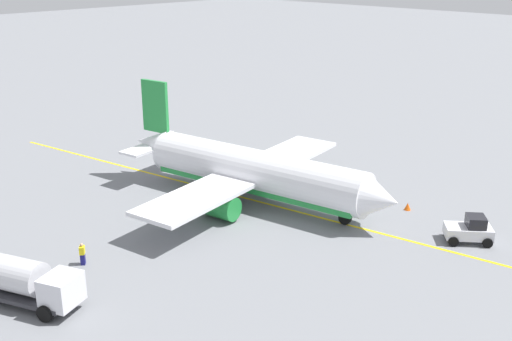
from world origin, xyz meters
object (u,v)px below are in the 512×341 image
at_px(refueling_worker, 82,254).
at_px(safety_cone_nose, 408,206).
at_px(fuel_tanker, 12,277).
at_px(pushback_tug, 470,230).
at_px(airplane, 252,172).

xyz_separation_m(refueling_worker, safety_cone_nose, (11.98, 25.68, -0.49)).
bearing_deg(fuel_tanker, refueling_worker, 101.51).
distance_m(pushback_tug, safety_cone_nose, 7.32).
distance_m(fuel_tanker, pushback_tug, 34.17).
relative_size(pushback_tug, refueling_worker, 2.39).
xyz_separation_m(airplane, pushback_tug, (18.65, 5.58, -1.78)).
bearing_deg(refueling_worker, safety_cone_nose, 64.99).
relative_size(airplane, refueling_worker, 16.95).
bearing_deg(refueling_worker, pushback_tug, 51.02).
xyz_separation_m(fuel_tanker, refueling_worker, (-1.20, 5.88, -0.90)).
bearing_deg(refueling_worker, fuel_tanker, -78.49).
relative_size(airplane, safety_cone_nose, 43.23).
height_order(airplane, refueling_worker, airplane).
bearing_deg(fuel_tanker, pushback_tug, 58.80).
height_order(pushback_tug, refueling_worker, pushback_tug).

